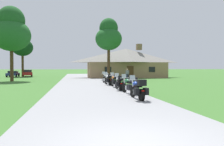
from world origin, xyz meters
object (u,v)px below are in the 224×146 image
(bystander_gray_shirt_near_lodge, at_px, (127,74))
(parked_navy_sedan_far_left, at_px, (13,74))
(motorcycle_white_fifth_in_row, at_px, (109,80))
(tree_by_lodge_front, at_px, (109,36))
(motorcycle_silver_third_in_row, at_px, (119,83))
(parked_red_suv_far_left, at_px, (27,73))
(motorcycle_orange_fourth_in_row, at_px, (115,81))
(tree_left_near, at_px, (11,31))
(tree_left_far, at_px, (22,45))
(motorcycle_black_farthest_in_row, at_px, (105,78))
(motorcycle_blue_nearest_to_camera, at_px, (138,90))
(motorcycle_green_second_in_row, at_px, (130,86))

(bystander_gray_shirt_near_lodge, height_order, parked_navy_sedan_far_left, bystander_gray_shirt_near_lodge)
(motorcycle_white_fifth_in_row, relative_size, tree_by_lodge_front, 0.22)
(motorcycle_silver_third_in_row, xyz_separation_m, parked_red_suv_far_left, (-13.00, 30.71, 0.17))
(motorcycle_orange_fourth_in_row, height_order, motorcycle_white_fifth_in_row, same)
(tree_left_near, bearing_deg, tree_left_far, 97.17)
(motorcycle_black_farthest_in_row, bearing_deg, motorcycle_orange_fourth_in_row, -91.61)
(motorcycle_blue_nearest_to_camera, relative_size, tree_left_near, 0.21)
(motorcycle_green_second_in_row, bearing_deg, motorcycle_silver_third_in_row, 84.41)
(parked_red_suv_far_left, bearing_deg, motorcycle_silver_third_in_row, -79.13)
(motorcycle_silver_third_in_row, relative_size, tree_left_near, 0.21)
(motorcycle_silver_third_in_row, xyz_separation_m, motorcycle_orange_fourth_in_row, (0.18, 2.66, 0.00))
(motorcycle_blue_nearest_to_camera, height_order, motorcycle_green_second_in_row, same)
(parked_red_suv_far_left, bearing_deg, tree_left_far, -115.06)
(motorcycle_orange_fourth_in_row, distance_m, tree_by_lodge_front, 15.04)
(motorcycle_green_second_in_row, xyz_separation_m, bystander_gray_shirt_near_lodge, (4.15, 17.19, 0.32))
(tree_left_far, height_order, parked_red_suv_far_left, tree_left_far)
(tree_left_near, height_order, parked_navy_sedan_far_left, tree_left_near)
(motorcycle_white_fifth_in_row, xyz_separation_m, tree_by_lodge_front, (1.83, 11.29, 6.07))
(motorcycle_white_fifth_in_row, height_order, parked_red_suv_far_left, parked_red_suv_far_left)
(motorcycle_silver_third_in_row, bearing_deg, motorcycle_orange_fourth_in_row, 86.16)
(motorcycle_green_second_in_row, distance_m, tree_left_far, 34.53)
(parked_navy_sedan_far_left, bearing_deg, motorcycle_green_second_in_row, -67.23)
(tree_left_near, bearing_deg, motorcycle_black_farthest_in_row, -28.97)
(tree_left_far, distance_m, parked_red_suv_far_left, 5.87)
(motorcycle_silver_third_in_row, distance_m, motorcycle_white_fifth_in_row, 5.04)
(motorcycle_silver_third_in_row, relative_size, parked_red_suv_far_left, 0.43)
(parked_red_suv_far_left, bearing_deg, motorcycle_black_farthest_in_row, -72.35)
(motorcycle_orange_fourth_in_row, xyz_separation_m, motorcycle_white_fifth_in_row, (-0.21, 2.38, 0.00))
(motorcycle_black_farthest_in_row, height_order, tree_by_lodge_front, tree_by_lodge_front)
(motorcycle_silver_third_in_row, relative_size, bystander_gray_shirt_near_lodge, 1.25)
(motorcycle_silver_third_in_row, bearing_deg, tree_by_lodge_front, 83.65)
(motorcycle_green_second_in_row, distance_m, parked_red_suv_far_left, 35.74)
(motorcycle_green_second_in_row, relative_size, tree_by_lodge_front, 0.22)
(motorcycle_silver_third_in_row, relative_size, motorcycle_orange_fourth_in_row, 1.00)
(tree_by_lodge_front, bearing_deg, tree_left_near, -171.64)
(tree_by_lodge_front, bearing_deg, parked_navy_sedan_far_left, 143.59)
(tree_by_lodge_front, xyz_separation_m, parked_navy_sedan_far_left, (-17.15, 12.65, -6.03))
(motorcycle_black_farthest_in_row, xyz_separation_m, tree_left_far, (-13.50, 20.83, 5.66))
(motorcycle_orange_fourth_in_row, relative_size, parked_red_suv_far_left, 0.43)
(motorcycle_white_fifth_in_row, bearing_deg, motorcycle_green_second_in_row, -95.12)
(motorcycle_silver_third_in_row, distance_m, tree_by_lodge_front, 17.51)
(motorcycle_black_farthest_in_row, relative_size, parked_red_suv_far_left, 0.43)
(motorcycle_green_second_in_row, height_order, parked_red_suv_far_left, parked_red_suv_far_left)
(motorcycle_white_fifth_in_row, xyz_separation_m, tree_left_near, (-11.62, 9.31, 6.11))
(bystander_gray_shirt_near_lodge, relative_size, tree_left_far, 0.19)
(tree_left_far, bearing_deg, motorcycle_orange_fourth_in_row, -62.36)
(motorcycle_orange_fourth_in_row, xyz_separation_m, bystander_gray_shirt_near_lodge, (4.17, 12.03, 0.32))
(motorcycle_green_second_in_row, height_order, tree_by_lodge_front, tree_by_lodge_front)
(tree_left_far, distance_m, parked_navy_sedan_far_left, 5.95)
(motorcycle_white_fifth_in_row, height_order, bystander_gray_shirt_near_lodge, bystander_gray_shirt_near_lodge)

